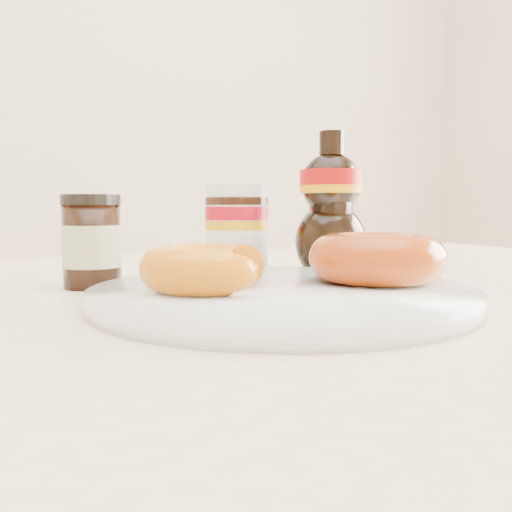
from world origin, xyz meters
name	(u,v)px	position (x,y,z in m)	size (l,w,h in m)	color
dining_table	(208,385)	(0.00, 0.10, 0.67)	(1.40, 0.90, 0.75)	#FFEFC2
plate	(282,295)	(0.03, 0.02, 0.76)	(0.30, 0.30, 0.02)	white
donut_bitten	(205,268)	(-0.03, 0.03, 0.78)	(0.10, 0.10, 0.03)	#CA6D0B
donut_whole	(377,258)	(0.12, 0.02, 0.78)	(0.11, 0.11, 0.04)	#902F09
nutella_jar	(237,226)	(0.08, 0.23, 0.81)	(0.07, 0.07, 0.10)	white
syrup_bottle	(331,205)	(0.17, 0.17, 0.83)	(0.08, 0.07, 0.16)	black
dark_jar	(92,242)	(-0.09, 0.18, 0.79)	(0.06, 0.06, 0.09)	black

